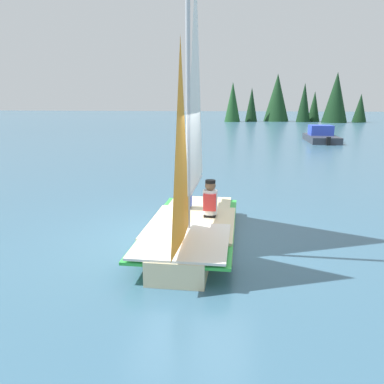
# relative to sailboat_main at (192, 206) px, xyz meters

# --- Properties ---
(ground_plane) EXTENTS (260.00, 260.00, 0.00)m
(ground_plane) POSITION_rel_sailboat_main_xyz_m (-0.00, 0.03, -0.72)
(ground_plane) COLOR #38607A
(sailboat_main) EXTENTS (1.81, 4.23, 5.46)m
(sailboat_main) POSITION_rel_sailboat_main_xyz_m (0.00, 0.00, 0.00)
(sailboat_main) COLOR beige
(sailboat_main) RESTS_ON ground_plane
(sailor_helm) EXTENTS (0.31, 0.35, 1.16)m
(sailor_helm) POSITION_rel_sailboat_main_xyz_m (-0.31, -0.39, -0.09)
(sailor_helm) COLOR black
(sailor_helm) RESTS_ON ground_plane
(sailor_crew) EXTENTS (0.31, 0.35, 1.16)m
(sailor_crew) POSITION_rel_sailboat_main_xyz_m (0.31, -0.91, -0.09)
(sailor_crew) COLOR black
(sailor_crew) RESTS_ON ground_plane
(motorboat_distant) EXTENTS (2.06, 4.98, 1.16)m
(motorboat_distant) POSITION_rel_sailboat_main_xyz_m (-5.90, -21.33, -0.32)
(motorboat_distant) COLOR #333842
(motorboat_distant) RESTS_ON ground_plane
(treeline_shore) EXTENTS (20.77, 6.27, 7.09)m
(treeline_shore) POSITION_rel_sailboat_main_xyz_m (-7.10, -52.03, 2.48)
(treeline_shore) COLOR #143319
(treeline_shore) RESTS_ON ground_plane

